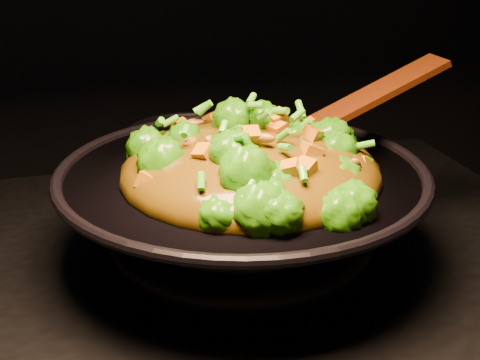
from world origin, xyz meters
name	(u,v)px	position (x,y,z in m)	size (l,w,h in m)	color
wok	(242,218)	(0.11, 0.06, 0.96)	(0.46, 0.46, 0.13)	black
stir_fry	(251,134)	(0.12, 0.04, 1.09)	(0.33, 0.33, 0.11)	#2A7708
spatula	(337,114)	(0.25, 0.09, 1.09)	(0.33, 0.05, 0.01)	#360D04
back_pot	(190,162)	(0.09, 0.30, 0.96)	(0.20, 0.20, 0.11)	black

